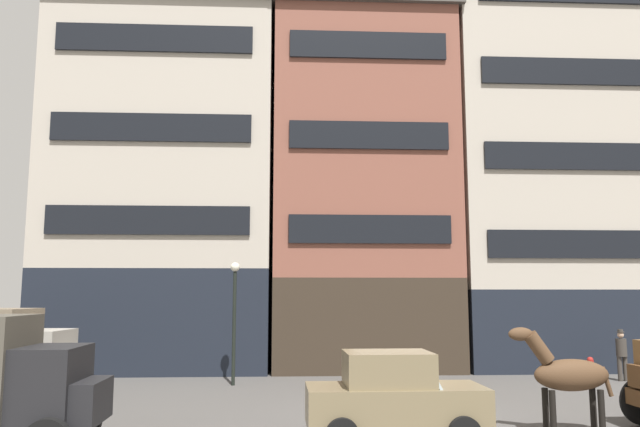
% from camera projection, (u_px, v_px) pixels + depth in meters
% --- Properties ---
extents(ground_plane, '(120.00, 120.00, 0.00)m').
position_uv_depth(ground_plane, '(402.00, 416.00, 15.36)').
color(ground_plane, '#4C4947').
extents(building_far_left, '(9.62, 7.29, 15.35)m').
position_uv_depth(building_far_left, '(168.00, 187.00, 26.81)').
color(building_far_left, black).
rests_on(building_far_left, ground_plane).
extents(building_center_left, '(7.99, 7.29, 15.30)m').
position_uv_depth(building_center_left, '(359.00, 189.00, 27.25)').
color(building_center_left, '#33281E').
rests_on(building_center_left, ground_plane).
extents(building_center_right, '(9.07, 7.29, 17.77)m').
position_uv_depth(building_center_right, '(538.00, 164.00, 27.83)').
color(building_center_right, black).
rests_on(building_center_right, ground_plane).
extents(draft_horse, '(2.35, 0.64, 2.30)m').
position_uv_depth(draft_horse, '(567.00, 374.00, 13.58)').
color(draft_horse, '#513823').
rests_on(draft_horse, ground_plane).
extents(sedan_dark, '(3.72, 1.90, 1.83)m').
position_uv_depth(sedan_dark, '(394.00, 396.00, 12.77)').
color(sedan_dark, '#7A6B4C').
rests_on(sedan_dark, ground_plane).
extents(pedestrian_officer, '(0.50, 0.50, 1.79)m').
position_uv_depth(pedestrian_officer, '(622.00, 353.00, 21.66)').
color(pedestrian_officer, '#38332D').
rests_on(pedestrian_officer, ground_plane).
extents(streetlamp_curbside, '(0.32, 0.32, 4.12)m').
position_uv_depth(streetlamp_curbside, '(234.00, 305.00, 20.87)').
color(streetlamp_curbside, black).
rests_on(streetlamp_curbside, ground_plane).
extents(fire_hydrant_curbside, '(0.24, 0.24, 0.83)m').
position_uv_depth(fire_hydrant_curbside, '(591.00, 368.00, 21.64)').
color(fire_hydrant_curbside, maroon).
rests_on(fire_hydrant_curbside, ground_plane).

